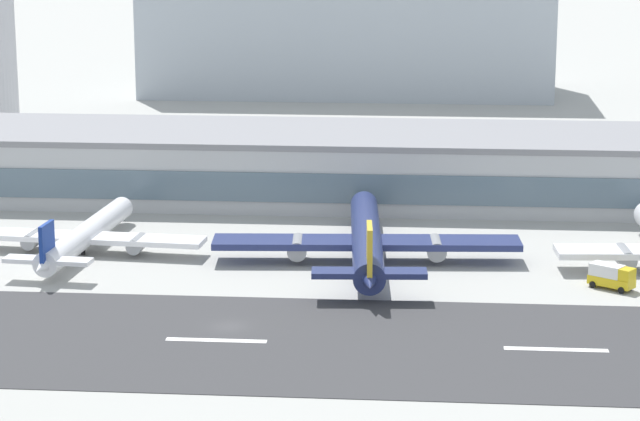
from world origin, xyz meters
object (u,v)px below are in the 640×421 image
Objects in this scene: service_box_truck_1 at (612,276)px; distant_hotel_block at (348,16)px; airliner_gold_tail_gate_1 at (367,242)px; terminal_building at (371,165)px; airliner_navy_tail_gate_0 at (83,237)px.

distant_hotel_block is at bearing 139.67° from service_box_truck_1.
service_box_truck_1 is (33.09, -9.58, -1.42)m from airliner_gold_tail_gate_1.
terminal_building reaches higher than service_box_truck_1.
airliner_navy_tail_gate_0 is 6.20× the size of service_box_truck_1.
terminal_building is at bearing -84.59° from distant_hotel_block.
terminal_building is at bearing -2.04° from airliner_gold_tail_gate_1.
service_box_truck_1 is at bearing -109.98° from airliner_gold_tail_gate_1.
distant_hotel_block is at bearing 95.41° from terminal_building.
airliner_navy_tail_gate_0 is at bearing -153.77° from service_box_truck_1.
distant_hotel_block is 166.83m from airliner_gold_tail_gate_1.
airliner_gold_tail_gate_1 reaches higher than airliner_navy_tail_gate_0.
terminal_building reaches higher than airliner_navy_tail_gate_0.
terminal_building is 56.39m from airliner_navy_tail_gate_0.
airliner_navy_tail_gate_0 is (-28.27, -163.72, -17.21)m from distant_hotel_block.
airliner_gold_tail_gate_1 is (41.33, -1.77, 0.61)m from airliner_navy_tail_gate_0.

